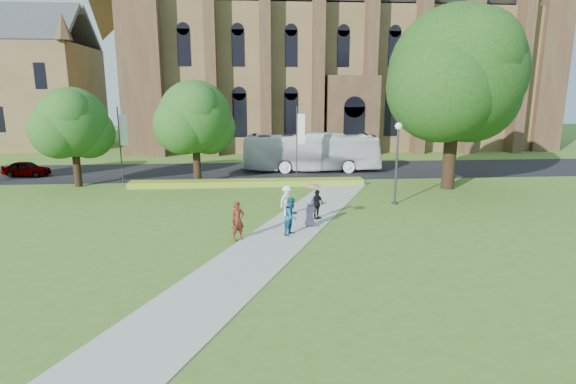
{
  "coord_description": "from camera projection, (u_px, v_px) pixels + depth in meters",
  "views": [
    {
      "loc": [
        -1.66,
        -21.05,
        7.02
      ],
      "look_at": [
        0.33,
        3.46,
        1.6
      ],
      "focal_mm": 28.0,
      "sensor_mm": 36.0,
      "label": 1
    }
  ],
  "objects": [
    {
      "name": "flower_hedge",
      "position": [
        248.0,
        183.0,
        34.78
      ],
      "size": [
        18.0,
        1.4,
        0.45
      ],
      "primitive_type": "cube",
      "color": "gold",
      "rests_on": "ground"
    },
    {
      "name": "street_tree_1",
      "position": [
        195.0,
        117.0,
        34.65
      ],
      "size": [
        5.6,
        5.6,
        8.05
      ],
      "color": "#332114",
      "rests_on": "ground"
    },
    {
      "name": "building_west",
      "position": [
        1.0,
        76.0,
        58.35
      ],
      "size": [
        22.0,
        14.0,
        18.3
      ],
      "color": "olive",
      "rests_on": "ground"
    },
    {
      "name": "pedestrian_4",
      "position": [
        310.0,
        212.0,
        23.94
      ],
      "size": [
        0.91,
        0.88,
        1.57
      ],
      "primitive_type": "imported",
      "rotation": [
        0.0,
        0.0,
        0.7
      ],
      "color": "slate",
      "rests_on": "footpath"
    },
    {
      "name": "pedestrian_2",
      "position": [
        287.0,
        200.0,
        26.07
      ],
      "size": [
        1.28,
        1.26,
        1.77
      ],
      "primitive_type": "imported",
      "rotation": [
        0.0,
        0.0,
        0.75
      ],
      "color": "white",
      "rests_on": "footpath"
    },
    {
      "name": "pedestrian_0",
      "position": [
        238.0,
        221.0,
        21.67
      ],
      "size": [
        0.83,
        0.74,
        1.91
      ],
      "primitive_type": "imported",
      "rotation": [
        0.0,
        0.0,
        0.5
      ],
      "color": "#5F2315",
      "rests_on": "footpath"
    },
    {
      "name": "tour_coach",
      "position": [
        311.0,
        152.0,
        41.02
      ],
      "size": [
        12.61,
        3.55,
        3.47
      ],
      "primitive_type": "imported",
      "rotation": [
        0.0,
        0.0,
        1.52
      ],
      "color": "silver",
      "rests_on": "road"
    },
    {
      "name": "large_tree",
      "position": [
        456.0,
        74.0,
        32.07
      ],
      "size": [
        9.6,
        9.6,
        13.2
      ],
      "color": "#332114",
      "rests_on": "ground"
    },
    {
      "name": "car_0",
      "position": [
        27.0,
        169.0,
        38.58
      ],
      "size": [
        4.01,
        2.07,
        1.31
      ],
      "primitive_type": "imported",
      "rotation": [
        0.0,
        0.0,
        1.43
      ],
      "color": "gray",
      "rests_on": "road"
    },
    {
      "name": "parasol",
      "position": [
        314.0,
        191.0,
        23.82
      ],
      "size": [
        0.76,
        0.76,
        0.64
      ],
      "primitive_type": "imported",
      "rotation": [
        0.0,
        0.0,
        -0.05
      ],
      "color": "#D395A9",
      "rests_on": "pedestrian_4"
    },
    {
      "name": "street_tree_0",
      "position": [
        72.0,
        123.0,
        33.53
      ],
      "size": [
        5.2,
        5.2,
        7.5
      ],
      "color": "#332114",
      "rests_on": "ground"
    },
    {
      "name": "cathedral",
      "position": [
        339.0,
        47.0,
        58.8
      ],
      "size": [
        52.6,
        18.25,
        28.0
      ],
      "color": "olive",
      "rests_on": "ground"
    },
    {
      "name": "banner_pole_1",
      "position": [
        121.0,
        140.0,
        35.26
      ],
      "size": [
        0.7,
        0.1,
        6.0
      ],
      "color": "#38383D",
      "rests_on": "ground"
    },
    {
      "name": "streetlamp",
      "position": [
        397.0,
        154.0,
        28.34
      ],
      "size": [
        0.44,
        0.44,
        5.24
      ],
      "color": "#38383D",
      "rests_on": "ground"
    },
    {
      "name": "footpath",
      "position": [
        285.0,
        232.0,
        23.1
      ],
      "size": [
        15.58,
        28.54,
        0.04
      ],
      "primitive_type": "cube",
      "rotation": [
        0.0,
        0.0,
        -0.44
      ],
      "color": "#B2B2A8",
      "rests_on": "ground"
    },
    {
      "name": "banner_pole_0",
      "position": [
        298.0,
        139.0,
        36.37
      ],
      "size": [
        0.7,
        0.1,
        6.0
      ],
      "color": "#38383D",
      "rests_on": "ground"
    },
    {
      "name": "pedestrian_1",
      "position": [
        292.0,
        216.0,
        22.48
      ],
      "size": [
        1.13,
        1.18,
        1.91
      ],
      "primitive_type": "imported",
      "rotation": [
        0.0,
        0.0,
        0.94
      ],
      "color": "#185778",
      "rests_on": "footpath"
    },
    {
      "name": "pedestrian_3",
      "position": [
        317.0,
        204.0,
        25.36
      ],
      "size": [
        1.04,
        0.92,
        1.69
      ],
      "primitive_type": "imported",
      "rotation": [
        0.0,
        0.0,
        0.63
      ],
      "color": "black",
      "rests_on": "footpath"
    },
    {
      "name": "road",
      "position": [
        270.0,
        171.0,
        41.6
      ],
      "size": [
        160.0,
        10.0,
        0.02
      ],
      "primitive_type": "cube",
      "color": "black",
      "rests_on": "ground"
    },
    {
      "name": "ground",
      "position": [
        287.0,
        239.0,
        22.13
      ],
      "size": [
        160.0,
        160.0,
        0.0
      ],
      "primitive_type": "plane",
      "color": "#446C20",
      "rests_on": "ground"
    }
  ]
}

